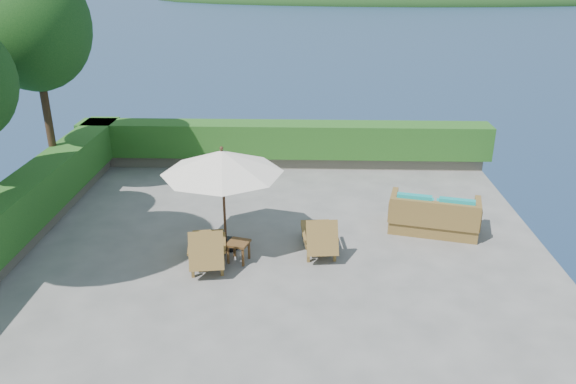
{
  "coord_description": "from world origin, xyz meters",
  "views": [
    {
      "loc": [
        0.68,
        -10.72,
        5.85
      ],
      "look_at": [
        0.3,
        0.8,
        1.1
      ],
      "focal_mm": 35.0,
      "sensor_mm": 36.0,
      "label": 1
    }
  ],
  "objects_px": {
    "patio_umbrella": "(222,163)",
    "wicker_loveseat": "(434,216)",
    "lounge_right": "(319,235)",
    "side_table": "(238,245)",
    "lounge_left": "(207,247)"
  },
  "relations": [
    {
      "from": "patio_umbrella",
      "to": "wicker_loveseat",
      "type": "distance_m",
      "value": 5.06
    },
    {
      "from": "patio_umbrella",
      "to": "wicker_loveseat",
      "type": "height_order",
      "value": "patio_umbrella"
    },
    {
      "from": "side_table",
      "to": "wicker_loveseat",
      "type": "relative_size",
      "value": 0.24
    },
    {
      "from": "lounge_left",
      "to": "lounge_right",
      "type": "height_order",
      "value": "lounge_left"
    },
    {
      "from": "lounge_left",
      "to": "wicker_loveseat",
      "type": "bearing_deg",
      "value": 10.58
    },
    {
      "from": "lounge_right",
      "to": "lounge_left",
      "type": "bearing_deg",
      "value": -169.61
    },
    {
      "from": "side_table",
      "to": "lounge_left",
      "type": "bearing_deg",
      "value": -164.83
    },
    {
      "from": "patio_umbrella",
      "to": "lounge_left",
      "type": "relative_size",
      "value": 1.67
    },
    {
      "from": "side_table",
      "to": "patio_umbrella",
      "type": "bearing_deg",
      "value": 119.28
    },
    {
      "from": "lounge_left",
      "to": "wicker_loveseat",
      "type": "distance_m",
      "value": 5.27
    },
    {
      "from": "patio_umbrella",
      "to": "side_table",
      "type": "distance_m",
      "value": 1.75
    },
    {
      "from": "patio_umbrella",
      "to": "wicker_loveseat",
      "type": "relative_size",
      "value": 1.32
    },
    {
      "from": "lounge_left",
      "to": "wicker_loveseat",
      "type": "relative_size",
      "value": 0.79
    },
    {
      "from": "lounge_right",
      "to": "side_table",
      "type": "relative_size",
      "value": 3.15
    },
    {
      "from": "patio_umbrella",
      "to": "lounge_left",
      "type": "height_order",
      "value": "patio_umbrella"
    }
  ]
}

